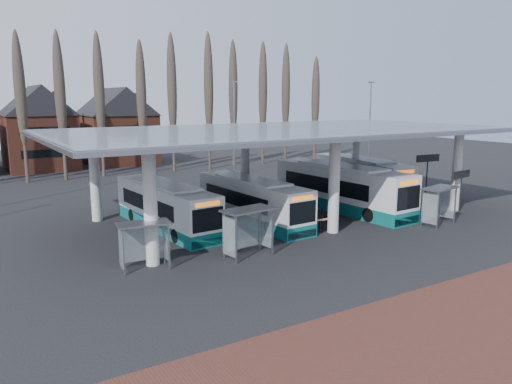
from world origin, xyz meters
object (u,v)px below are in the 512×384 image
bus_3 (360,177)px  shelter_0 (143,235)px  bus_1 (252,201)px  shelter_1 (247,221)px  bus_0 (165,207)px  shelter_2 (438,197)px  bus_2 (340,188)px

bus_3 → shelter_0: size_ratio=4.31×
bus_1 → shelter_1: bus_1 is taller
bus_1 → shelter_1: size_ratio=3.67×
bus_1 → shelter_1: 7.68m
bus_0 → bus_3: bearing=2.4°
shelter_2 → bus_2: bearing=98.1°
shelter_1 → shelter_2: size_ratio=1.00×
bus_2 → shelter_1: size_ratio=4.22×
bus_0 → shelter_0: bus_0 is taller
bus_0 → bus_2: bus_2 is taller
bus_1 → shelter_2: size_ratio=3.67×
shelter_2 → bus_1: bearing=133.3°
shelter_0 → shelter_2: (19.76, -1.87, 0.13)m
bus_1 → bus_2: bearing=-4.9°
bus_2 → shelter_2: 7.43m
bus_1 → shelter_0: size_ratio=4.02×
shelter_1 → shelter_0: bearing=163.3°
shelter_1 → bus_0: bearing=94.8°
bus_1 → bus_3: bearing=12.4°
shelter_0 → shelter_1: bearing=-2.7°
bus_2 → shelter_1: 13.41m
shelter_0 → shelter_2: bearing=2.2°
shelter_1 → shelter_2: shelter_1 is taller
bus_1 → shelter_1: bearing=-125.9°
bus_0 → shelter_2: size_ratio=3.67×
bus_2 → shelter_0: bearing=-167.4°
bus_2 → bus_1: bearing=173.9°
shelter_0 → shelter_2: 19.84m
bus_0 → shelter_1: (1.55, -7.82, 0.51)m
bus_0 → bus_1: bearing=-18.1°
bus_0 → shelter_2: 18.15m
bus_0 → bus_2: size_ratio=0.87×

